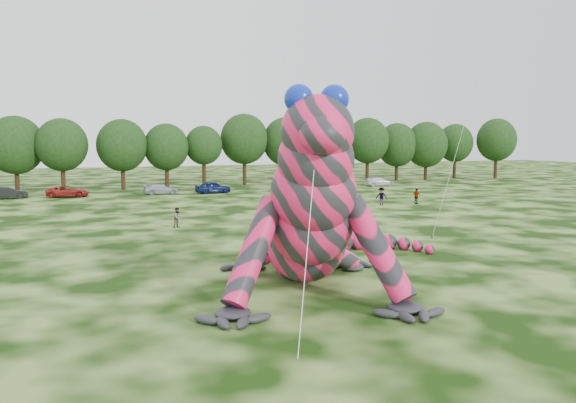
# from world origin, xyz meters

# --- Properties ---
(ground) EXTENTS (240.00, 240.00, 0.00)m
(ground) POSITION_xyz_m (0.00, 0.00, 0.00)
(ground) COLOR #16330A
(ground) RESTS_ON ground
(inflatable_gecko) EXTENTS (19.45, 21.50, 9.09)m
(inflatable_gecko) POSITION_xyz_m (-5.68, 3.75, 4.55)
(inflatable_gecko) COLOR #E91D58
(inflatable_gecko) RESTS_ON ground
(tree_5) EXTENTS (7.16, 6.44, 9.80)m
(tree_5) POSITION_xyz_m (-23.12, 58.44, 4.90)
(tree_5) COLOR black
(tree_5) RESTS_ON ground
(tree_6) EXTENTS (6.52, 5.86, 9.49)m
(tree_6) POSITION_xyz_m (-17.56, 56.68, 4.75)
(tree_6) COLOR black
(tree_6) RESTS_ON ground
(tree_7) EXTENTS (6.68, 6.01, 9.48)m
(tree_7) POSITION_xyz_m (-10.08, 56.80, 4.74)
(tree_7) COLOR black
(tree_7) RESTS_ON ground
(tree_8) EXTENTS (6.14, 5.53, 8.94)m
(tree_8) POSITION_xyz_m (-4.22, 56.99, 4.47)
(tree_8) COLOR black
(tree_8) RESTS_ON ground
(tree_9) EXTENTS (5.27, 4.74, 8.68)m
(tree_9) POSITION_xyz_m (1.06, 57.35, 4.34)
(tree_9) COLOR black
(tree_9) RESTS_ON ground
(tree_10) EXTENTS (7.09, 6.38, 10.50)m
(tree_10) POSITION_xyz_m (7.40, 58.58, 5.25)
(tree_10) COLOR black
(tree_10) RESTS_ON ground
(tree_11) EXTENTS (7.01, 6.31, 10.07)m
(tree_11) POSITION_xyz_m (13.79, 58.20, 5.03)
(tree_11) COLOR black
(tree_11) RESTS_ON ground
(tree_12) EXTENTS (5.99, 5.39, 8.97)m
(tree_12) POSITION_xyz_m (20.01, 57.74, 4.49)
(tree_12) COLOR black
(tree_12) RESTS_ON ground
(tree_13) EXTENTS (6.83, 6.15, 10.13)m
(tree_13) POSITION_xyz_m (27.13, 57.13, 5.06)
(tree_13) COLOR black
(tree_13) RESTS_ON ground
(tree_14) EXTENTS (6.82, 6.14, 9.40)m
(tree_14) POSITION_xyz_m (33.46, 58.72, 4.70)
(tree_14) COLOR black
(tree_14) RESTS_ON ground
(tree_15) EXTENTS (7.17, 6.45, 9.63)m
(tree_15) POSITION_xyz_m (38.47, 57.77, 4.82)
(tree_15) COLOR black
(tree_15) RESTS_ON ground
(tree_16) EXTENTS (6.26, 5.63, 9.37)m
(tree_16) POSITION_xyz_m (45.45, 59.37, 4.69)
(tree_16) COLOR black
(tree_16) RESTS_ON ground
(tree_17) EXTENTS (6.98, 6.28, 10.30)m
(tree_17) POSITION_xyz_m (51.95, 56.66, 5.15)
(tree_17) COLOR black
(tree_17) RESTS_ON ground
(car_1) EXTENTS (4.38, 2.25, 1.38)m
(car_1) POSITION_xyz_m (-23.39, 49.77, 0.69)
(car_1) COLOR black
(car_1) RESTS_ON ground
(car_2) EXTENTS (5.01, 2.65, 1.34)m
(car_2) POSITION_xyz_m (-16.97, 49.39, 0.67)
(car_2) COLOR maroon
(car_2) RESTS_ON ground
(car_3) EXTENTS (4.37, 1.89, 1.25)m
(car_3) POSITION_xyz_m (-6.21, 48.92, 0.63)
(car_3) COLOR #A0A4A9
(car_3) RESTS_ON ground
(car_4) EXTENTS (4.60, 2.25, 1.51)m
(car_4) POSITION_xyz_m (0.09, 47.74, 0.76)
(car_4) COLOR #0E1945
(car_4) RESTS_ON ground
(car_5) EXTENTS (4.76, 2.46, 1.49)m
(car_5) POSITION_xyz_m (11.09, 48.75, 0.75)
(car_5) COLOR beige
(car_5) RESTS_ON ground
(car_6) EXTENTS (5.12, 2.41, 1.41)m
(car_6) POSITION_xyz_m (17.36, 49.15, 0.71)
(car_6) COLOR #2A2A2D
(car_6) RESTS_ON ground
(car_7) EXTENTS (4.47, 2.16, 1.26)m
(car_7) POSITION_xyz_m (25.22, 49.96, 0.63)
(car_7) COLOR silver
(car_7) RESTS_ON ground
(spectator_2) EXTENTS (1.36, 1.32, 1.87)m
(spectator_2) POSITION_xyz_m (13.50, 29.14, 0.93)
(spectator_2) COLOR gray
(spectator_2) RESTS_ON ground
(spectator_5) EXTENTS (1.17, 1.58, 1.65)m
(spectator_5) POSITION_xyz_m (0.69, 17.69, 0.83)
(spectator_5) COLOR gray
(spectator_5) RESTS_ON ground
(spectator_3) EXTENTS (1.00, 0.48, 1.65)m
(spectator_3) POSITION_xyz_m (17.54, 28.88, 0.83)
(spectator_3) COLOR gray
(spectator_3) RESTS_ON ground
(spectator_1) EXTENTS (0.97, 0.92, 1.58)m
(spectator_1) POSITION_xyz_m (-8.71, 21.93, 0.79)
(spectator_1) COLOR gray
(spectator_1) RESTS_ON ground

